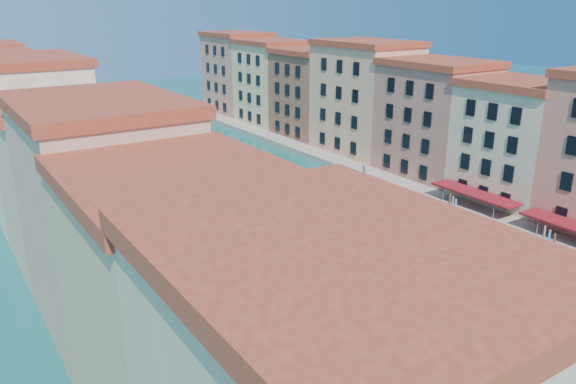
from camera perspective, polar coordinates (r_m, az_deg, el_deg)
name	(u,v)px	position (r m, az deg, el deg)	size (l,w,h in m)	color
left_bank_palazzos	(48,155)	(74.39, -23.24, 3.51)	(12.80, 128.40, 21.00)	tan
right_bank_palazzos	(387,109)	(100.23, 10.05, 8.33)	(12.80, 128.40, 21.00)	#A45943
quay	(350,167)	(97.12, 6.28, 2.57)	(4.00, 140.00, 1.00)	gray
mooring_poles_right	(526,235)	(71.93, 23.06, -4.03)	(1.44, 54.24, 3.20)	brown
vaporetto_near	(323,334)	(47.49, 3.58, -14.21)	(6.06, 22.02, 3.24)	white
vaporetto_far	(218,177)	(89.01, -7.14, 1.50)	(8.16, 18.18, 2.64)	white
gondola_fore	(350,251)	(64.48, 6.29, -6.03)	(4.32, 11.90, 2.43)	black
gondola_right	(527,273)	(64.33, 23.10, -7.56)	(5.48, 10.35, 2.21)	black
gondola_far	(365,202)	(80.73, 7.86, -0.98)	(1.30, 11.15, 1.58)	black
motorboat_mid	(286,224)	(71.69, -0.20, -3.22)	(3.04, 6.43, 1.28)	silver
motorboat_far	(251,164)	(98.12, -3.77, 2.90)	(5.79, 8.26, 1.65)	white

